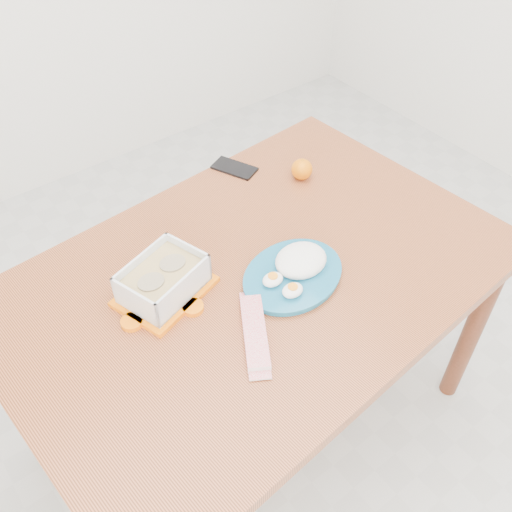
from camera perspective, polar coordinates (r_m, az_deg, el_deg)
ground at (r=2.17m, az=4.31°, el=-13.16°), size 3.50×3.50×0.00m
dining_table at (r=1.56m, az=0.00°, el=-3.82°), size 1.41×1.00×0.75m
food_container at (r=1.43m, az=-9.25°, el=-2.43°), size 0.27×0.23×0.10m
orange_fruit at (r=1.79m, az=4.61°, el=8.65°), size 0.07×0.07×0.07m
rice_plate at (r=1.48m, az=3.97°, el=-1.29°), size 0.33×0.33×0.08m
candy_bar at (r=1.36m, az=-0.14°, el=-7.60°), size 0.16×0.21×0.02m
smartphone at (r=1.84m, az=-2.17°, el=8.78°), size 0.12×0.16×0.01m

